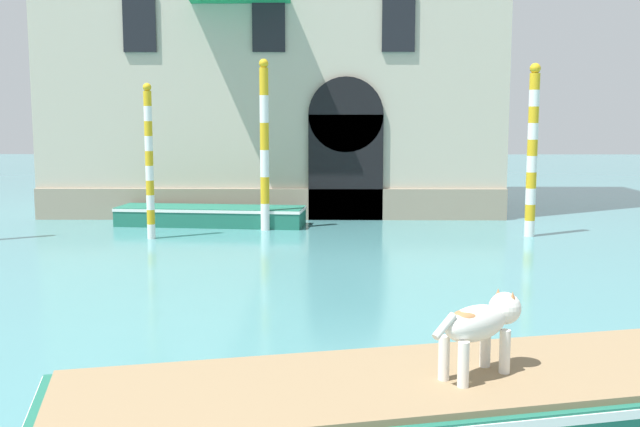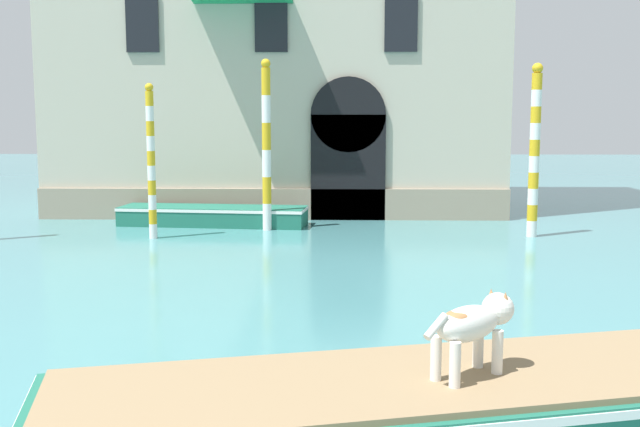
{
  "view_description": "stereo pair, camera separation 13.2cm",
  "coord_description": "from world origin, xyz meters",
  "px_view_note": "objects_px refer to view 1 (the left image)",
  "views": [
    {
      "loc": [
        3.0,
        -0.16,
        3.08
      ],
      "look_at": [
        2.82,
        14.18,
        1.2
      ],
      "focal_mm": 42.0,
      "sensor_mm": 36.0,
      "label": 1
    },
    {
      "loc": [
        3.13,
        -0.15,
        3.08
      ],
      "look_at": [
        2.82,
        14.18,
        1.2
      ],
      "focal_mm": 42.0,
      "sensor_mm": 36.0,
      "label": 2
    }
  ],
  "objects_px": {
    "mooring_pole_0": "(264,145)",
    "mooring_pole_1": "(149,161)",
    "dog_on_deck": "(481,323)",
    "boat_foreground": "(424,411)",
    "mooring_pole_2": "(532,150)",
    "boat_moored_near_palazzo": "(211,215)"
  },
  "relations": [
    {
      "from": "boat_foreground",
      "to": "boat_moored_near_palazzo",
      "type": "xyz_separation_m",
      "value": [
        -4.22,
        14.32,
        -0.11
      ]
    },
    {
      "from": "boat_foreground",
      "to": "mooring_pole_2",
      "type": "relative_size",
      "value": 1.63
    },
    {
      "from": "mooring_pole_0",
      "to": "mooring_pole_1",
      "type": "xyz_separation_m",
      "value": [
        -2.75,
        -1.46,
        -0.35
      ]
    },
    {
      "from": "dog_on_deck",
      "to": "boat_moored_near_palazzo",
      "type": "xyz_separation_m",
      "value": [
        -4.72,
        14.3,
        -0.93
      ]
    },
    {
      "from": "mooring_pole_0",
      "to": "mooring_pole_2",
      "type": "xyz_separation_m",
      "value": [
        6.88,
        -0.98,
        -0.09
      ]
    },
    {
      "from": "dog_on_deck",
      "to": "boat_moored_near_palazzo",
      "type": "relative_size",
      "value": 0.17
    },
    {
      "from": "dog_on_deck",
      "to": "mooring_pole_0",
      "type": "bearing_deg",
      "value": 63.87
    },
    {
      "from": "boat_moored_near_palazzo",
      "to": "mooring_pole_0",
      "type": "bearing_deg",
      "value": -22.24
    },
    {
      "from": "boat_foreground",
      "to": "dog_on_deck",
      "type": "height_order",
      "value": "dog_on_deck"
    },
    {
      "from": "boat_moored_near_palazzo",
      "to": "mooring_pole_1",
      "type": "height_order",
      "value": "mooring_pole_1"
    },
    {
      "from": "boat_foreground",
      "to": "mooring_pole_2",
      "type": "height_order",
      "value": "mooring_pole_2"
    },
    {
      "from": "boat_foreground",
      "to": "dog_on_deck",
      "type": "distance_m",
      "value": 0.97
    },
    {
      "from": "boat_moored_near_palazzo",
      "to": "mooring_pole_1",
      "type": "distance_m",
      "value": 3.08
    },
    {
      "from": "boat_foreground",
      "to": "mooring_pole_0",
      "type": "height_order",
      "value": "mooring_pole_0"
    },
    {
      "from": "mooring_pole_1",
      "to": "mooring_pole_2",
      "type": "distance_m",
      "value": 9.65
    },
    {
      "from": "mooring_pole_0",
      "to": "dog_on_deck",
      "type": "bearing_deg",
      "value": -76.94
    },
    {
      "from": "boat_moored_near_palazzo",
      "to": "mooring_pole_2",
      "type": "distance_m",
      "value": 8.9
    },
    {
      "from": "dog_on_deck",
      "to": "mooring_pole_1",
      "type": "relative_size",
      "value": 0.24
    },
    {
      "from": "dog_on_deck",
      "to": "mooring_pole_2",
      "type": "xyz_separation_m",
      "value": [
        3.77,
        12.45,
        1.0
      ]
    },
    {
      "from": "mooring_pole_1",
      "to": "mooring_pole_0",
      "type": "bearing_deg",
      "value": 27.92
    },
    {
      "from": "dog_on_deck",
      "to": "mooring_pole_0",
      "type": "xyz_separation_m",
      "value": [
        -3.12,
        13.43,
        1.09
      ]
    },
    {
      "from": "dog_on_deck",
      "to": "boat_moored_near_palazzo",
      "type": "bearing_deg",
      "value": 69.1
    }
  ]
}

